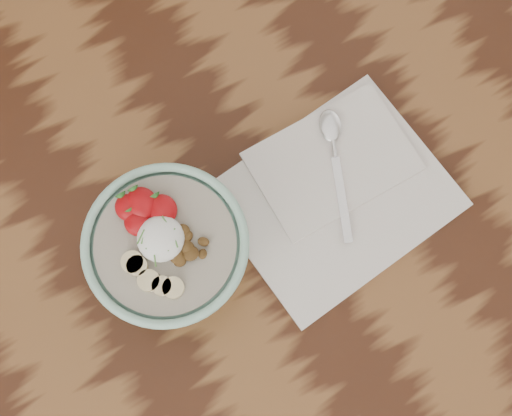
# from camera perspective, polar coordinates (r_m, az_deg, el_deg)

# --- Properties ---
(table) EXTENTS (1.60, 0.90, 0.75)m
(table) POSITION_cam_1_polar(r_m,az_deg,el_deg) (1.00, -0.20, -1.16)
(table) COLOR #361A0D
(table) RESTS_ON ground
(breakfast_bowl) EXTENTS (0.19, 0.19, 0.13)m
(breakfast_bowl) POSITION_cam_1_polar(r_m,az_deg,el_deg) (0.84, -7.01, -3.31)
(breakfast_bowl) COLOR #94C8B4
(breakfast_bowl) RESTS_ON table
(napkin) EXTENTS (0.29, 0.24, 0.02)m
(napkin) POSITION_cam_1_polar(r_m,az_deg,el_deg) (0.91, 6.34, 1.44)
(napkin) COLOR silver
(napkin) RESTS_ON table
(spoon) EXTENTS (0.09, 0.17, 0.01)m
(spoon) POSITION_cam_1_polar(r_m,az_deg,el_deg) (0.92, 6.20, 5.12)
(spoon) COLOR silver
(spoon) RESTS_ON napkin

